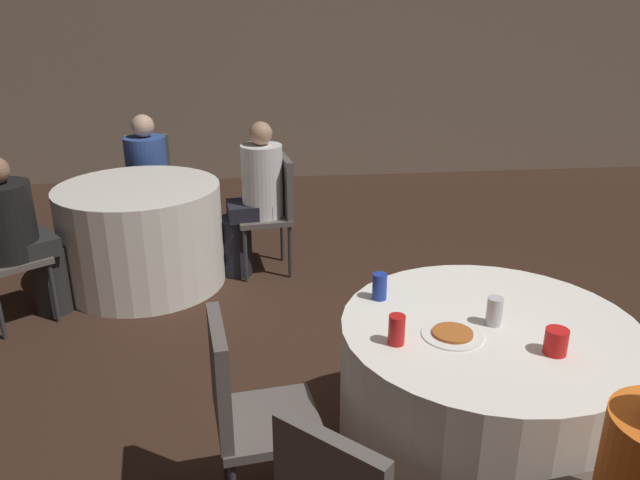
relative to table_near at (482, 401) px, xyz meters
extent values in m
plane|color=#382319|center=(-0.08, 0.14, -0.38)|extent=(16.00, 16.00, 0.00)
cube|color=gray|center=(-0.08, 5.15, 1.02)|extent=(16.00, 0.06, 2.80)
cylinder|color=white|center=(0.00, 0.00, 0.00)|extent=(1.25, 1.25, 0.76)
cylinder|color=white|center=(-1.80, 2.25, 0.00)|extent=(1.18, 1.18, 0.76)
cylinder|color=#333338|center=(0.79, 0.05, -0.17)|extent=(0.03, 0.03, 0.43)
cube|color=#59514C|center=(-0.94, -0.12, 0.07)|extent=(0.45, 0.45, 0.04)
cube|color=#59514C|center=(-1.11, -0.15, 0.31)|extent=(0.10, 0.38, 0.44)
cylinder|color=#333338|center=(-0.79, 0.07, -0.17)|extent=(0.03, 0.03, 0.43)
cylinder|color=#333338|center=(-1.13, 0.02, -0.17)|extent=(0.03, 0.03, 0.43)
cube|color=#59514C|center=(-2.53, 1.71, 0.07)|extent=(0.56, 0.56, 0.04)
cylinder|color=#333338|center=(-2.50, 1.95, -0.17)|extent=(0.03, 0.03, 0.43)
cylinder|color=#333338|center=(-2.30, 1.67, -0.17)|extent=(0.03, 0.03, 0.43)
cube|color=#59514C|center=(-0.89, 2.36, 0.07)|extent=(0.45, 0.45, 0.04)
cube|color=#59514C|center=(-0.72, 2.38, 0.31)|extent=(0.10, 0.38, 0.44)
cylinder|color=#333338|center=(-1.04, 2.17, -0.17)|extent=(0.03, 0.03, 0.43)
cylinder|color=#333338|center=(-1.08, 2.51, -0.17)|extent=(0.03, 0.03, 0.43)
cylinder|color=#333338|center=(-0.70, 2.21, -0.17)|extent=(0.03, 0.03, 0.43)
cylinder|color=#333338|center=(-0.75, 2.55, -0.17)|extent=(0.03, 0.03, 0.43)
cube|color=#59514C|center=(-1.87, 3.16, 0.07)|extent=(0.43, 0.43, 0.04)
cube|color=#59514C|center=(-1.88, 3.34, 0.31)|extent=(0.38, 0.08, 0.44)
cylinder|color=#333338|center=(-1.69, 3.00, -0.17)|extent=(0.03, 0.03, 0.43)
cylinder|color=#333338|center=(-2.02, 2.97, -0.17)|extent=(0.03, 0.03, 0.43)
cylinder|color=#333338|center=(-1.71, 3.34, -0.17)|extent=(0.03, 0.03, 0.43)
cylinder|color=#333338|center=(-2.05, 3.31, -0.17)|extent=(0.03, 0.03, 0.43)
cylinder|color=#282828|center=(-1.85, 2.94, -0.15)|extent=(0.24, 0.24, 0.47)
cube|color=#282828|center=(-1.86, 3.05, 0.14)|extent=(0.36, 0.34, 0.12)
cylinder|color=#33519E|center=(-1.87, 3.16, 0.32)|extent=(0.35, 0.35, 0.46)
sphere|color=#DBB293|center=(-1.87, 3.16, 0.64)|extent=(0.19, 0.19, 0.19)
cylinder|color=black|center=(-1.11, 2.33, -0.15)|extent=(0.24, 0.24, 0.47)
cube|color=black|center=(-1.00, 2.35, 0.14)|extent=(0.35, 0.33, 0.12)
cylinder|color=white|center=(-0.89, 2.36, 0.36)|extent=(0.31, 0.31, 0.55)
sphere|color=tan|center=(-0.89, 2.36, 0.72)|extent=(0.17, 0.17, 0.17)
cylinder|color=#282828|center=(-2.36, 1.84, -0.15)|extent=(0.24, 0.24, 0.47)
cube|color=#282828|center=(-2.45, 1.78, 0.14)|extent=(0.47, 0.47, 0.12)
cylinder|color=black|center=(-2.53, 1.71, 0.33)|extent=(0.37, 0.37, 0.49)
cylinder|color=white|center=(-0.19, -0.07, 0.38)|extent=(0.25, 0.25, 0.01)
cylinder|color=#B25B23|center=(-0.19, -0.07, 0.39)|extent=(0.16, 0.16, 0.01)
cylinder|color=red|center=(-0.43, -0.10, 0.44)|extent=(0.07, 0.07, 0.12)
cylinder|color=#1E38A5|center=(-0.41, 0.29, 0.44)|extent=(0.07, 0.07, 0.12)
cylinder|color=silver|center=(0.01, 0.00, 0.44)|extent=(0.07, 0.07, 0.12)
cylinder|color=red|center=(0.16, -0.24, 0.43)|extent=(0.09, 0.09, 0.10)
camera|label=1|loc=(-0.96, -2.19, 1.65)|focal=35.00mm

